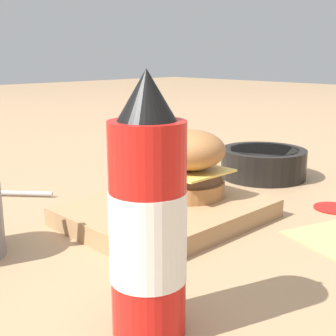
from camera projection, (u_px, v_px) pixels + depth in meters
name	position (u px, v px, depth m)	size (l,w,h in m)	color
ground_plane	(178.00, 225.00, 0.63)	(6.00, 6.00, 0.00)	#9E7A56
serving_board	(168.00, 212.00, 0.65)	(0.26, 0.20, 0.03)	#A37A51
burger	(190.00, 163.00, 0.67)	(0.10, 0.10, 0.10)	#9E6638
ketchup_bottle	(148.00, 223.00, 0.37)	(0.06, 0.06, 0.22)	red
side_bowl	(263.00, 162.00, 0.87)	(0.16, 0.16, 0.05)	black
ketchup_puddle	(334.00, 207.00, 0.70)	(0.06, 0.06, 0.00)	#9E140F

